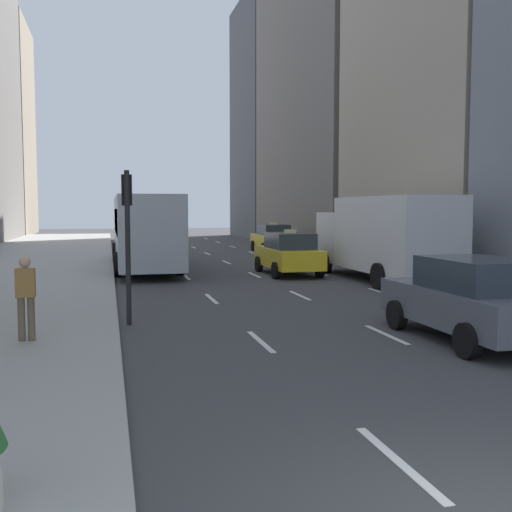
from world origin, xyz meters
The scene contains 9 objects.
sidewalk_left centered at (-7.00, 27.00, 0.07)m, with size 8.00×66.00×0.15m, color #9E9E99.
lane_markings centered at (2.60, 23.00, 0.01)m, with size 5.72×56.00×0.01m.
taxi_lead centered at (6.80, 32.35, 0.88)m, with size 2.02×4.40×1.87m.
taxi_second centered at (4.00, 19.81, 0.88)m, with size 2.02×4.40×1.87m.
sedan_black_near centered at (4.00, 7.06, 0.87)m, with size 2.02×4.42×1.72m.
city_bus centered at (-1.61, 23.92, 1.79)m, with size 2.80×11.61×3.25m.
box_truck centered at (6.80, 16.90, 1.71)m, with size 2.58×8.40×3.15m.
pedestrian_mid_block centered at (-4.76, 8.54, 1.07)m, with size 0.36×0.22×1.65m.
traffic_light_pole centered at (-2.75, 10.58, 2.41)m, with size 0.24×0.42×3.60m.
Camera 1 is at (-3.18, -3.68, 2.72)m, focal length 42.00 mm.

